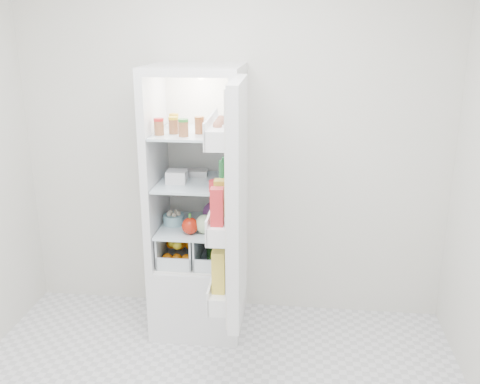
# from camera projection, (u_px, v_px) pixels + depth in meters

# --- Properties ---
(room_walls) EXTENTS (3.02, 3.02, 2.61)m
(room_walls) POSITION_uv_depth(u_px,v_px,m) (187.00, 139.00, 2.19)
(room_walls) COLOR beige
(room_walls) RESTS_ON ground
(refrigerator) EXTENTS (0.60, 0.60, 1.80)m
(refrigerator) POSITION_uv_depth(u_px,v_px,m) (200.00, 233.00, 3.67)
(refrigerator) COLOR silver
(refrigerator) RESTS_ON ground
(shelf_low) EXTENTS (0.49, 0.53, 0.01)m
(shelf_low) POSITION_uv_depth(u_px,v_px,m) (198.00, 226.00, 3.59)
(shelf_low) COLOR silver
(shelf_low) RESTS_ON refrigerator
(shelf_mid) EXTENTS (0.49, 0.53, 0.02)m
(shelf_mid) POSITION_uv_depth(u_px,v_px,m) (197.00, 182.00, 3.50)
(shelf_mid) COLOR silver
(shelf_mid) RESTS_ON refrigerator
(shelf_top) EXTENTS (0.49, 0.53, 0.02)m
(shelf_top) POSITION_uv_depth(u_px,v_px,m) (195.00, 133.00, 3.40)
(shelf_top) COLOR silver
(shelf_top) RESTS_ON refrigerator
(crisper_left) EXTENTS (0.23, 0.46, 0.22)m
(crisper_left) POSITION_uv_depth(u_px,v_px,m) (181.00, 243.00, 3.65)
(crisper_left) COLOR silver
(crisper_left) RESTS_ON refrigerator
(crisper_right) EXTENTS (0.23, 0.46, 0.22)m
(crisper_right) POSITION_uv_depth(u_px,v_px,m) (216.00, 245.00, 3.62)
(crisper_right) COLOR silver
(crisper_right) RESTS_ON refrigerator
(condiment_jars) EXTENTS (0.46, 0.32, 0.08)m
(condiment_jars) POSITION_uv_depth(u_px,v_px,m) (189.00, 127.00, 3.31)
(condiment_jars) COLOR #B21919
(condiment_jars) RESTS_ON shelf_top
(squeeze_bottle) EXTENTS (0.06, 0.06, 0.18)m
(squeeze_bottle) POSITION_uv_depth(u_px,v_px,m) (229.00, 118.00, 3.37)
(squeeze_bottle) COLOR white
(squeeze_bottle) RESTS_ON shelf_top
(tub_white) EXTENTS (0.13, 0.13, 0.08)m
(tub_white) POSITION_uv_depth(u_px,v_px,m) (177.00, 177.00, 3.45)
(tub_white) COLOR silver
(tub_white) RESTS_ON shelf_mid
(tin_red) EXTENTS (0.12, 0.12, 0.07)m
(tin_red) POSITION_uv_depth(u_px,v_px,m) (217.00, 186.00, 3.28)
(tin_red) COLOR red
(tin_red) RESTS_ON shelf_mid
(foil_tray) EXTENTS (0.16, 0.13, 0.04)m
(foil_tray) POSITION_uv_depth(u_px,v_px,m) (196.00, 172.00, 3.63)
(foil_tray) COLOR #B5B4B8
(foil_tray) RESTS_ON shelf_mid
(red_cabbage) EXTENTS (0.15, 0.15, 0.15)m
(red_cabbage) POSITION_uv_depth(u_px,v_px,m) (214.00, 213.00, 3.61)
(red_cabbage) COLOR #541C4C
(red_cabbage) RESTS_ON shelf_low
(bell_pepper) EXTENTS (0.11, 0.11, 0.11)m
(bell_pepper) POSITION_uv_depth(u_px,v_px,m) (190.00, 226.00, 3.43)
(bell_pepper) COLOR #B81C0B
(bell_pepper) RESTS_ON shelf_low
(mushroom_bowl) EXTENTS (0.18, 0.18, 0.07)m
(mushroom_bowl) POSITION_uv_depth(u_px,v_px,m) (174.00, 219.00, 3.61)
(mushroom_bowl) COLOR #8FC6D6
(mushroom_bowl) RESTS_ON shelf_low
(salad_bag) EXTENTS (0.12, 0.12, 0.12)m
(salad_bag) POSITION_uv_depth(u_px,v_px,m) (205.00, 224.00, 3.44)
(salad_bag) COLOR beige
(salad_bag) RESTS_ON shelf_low
(citrus_pile) EXTENTS (0.20, 0.31, 0.16)m
(citrus_pile) POSITION_uv_depth(u_px,v_px,m) (179.00, 248.00, 3.62)
(citrus_pile) COLOR orange
(citrus_pile) RESTS_ON refrigerator
(veg_pile) EXTENTS (0.16, 0.30, 0.10)m
(veg_pile) POSITION_uv_depth(u_px,v_px,m) (217.00, 252.00, 3.63)
(veg_pile) COLOR #1D4617
(veg_pile) RESTS_ON refrigerator
(fridge_door) EXTENTS (0.19, 0.60, 1.30)m
(fridge_door) POSITION_uv_depth(u_px,v_px,m) (232.00, 206.00, 2.91)
(fridge_door) COLOR silver
(fridge_door) RESTS_ON refrigerator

